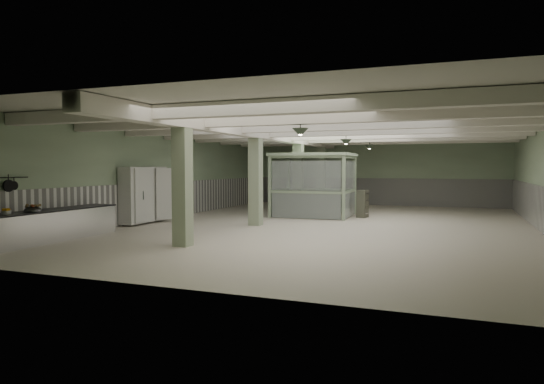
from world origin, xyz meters
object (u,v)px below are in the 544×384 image
(prep_counter, at_px, (40,227))
(walkin_cooler, at_px, (144,196))
(filing_cabinet, at_px, (363,204))
(guard_booth, at_px, (314,174))

(prep_counter, relative_size, walkin_cooler, 2.37)
(prep_counter, relative_size, filing_cabinet, 4.65)
(walkin_cooler, height_order, filing_cabinet, walkin_cooler)
(walkin_cooler, height_order, guard_booth, guard_booth)
(walkin_cooler, bearing_deg, prep_counter, -89.04)
(guard_booth, height_order, filing_cabinet, guard_booth)
(prep_counter, bearing_deg, filing_cabinet, 54.61)
(prep_counter, distance_m, filing_cabinet, 12.41)
(guard_booth, bearing_deg, filing_cabinet, 2.81)
(guard_booth, bearing_deg, walkin_cooler, -138.22)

